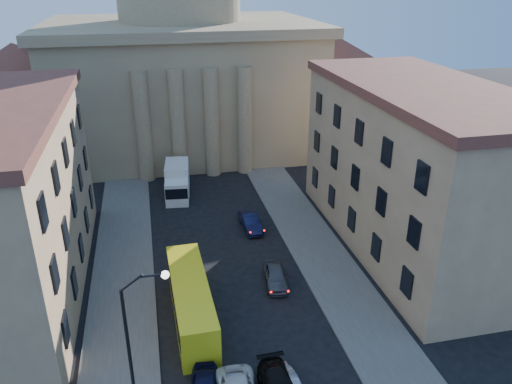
% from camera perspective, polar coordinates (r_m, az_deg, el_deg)
% --- Properties ---
extents(sidewalk_left, '(5.00, 60.00, 0.15)m').
position_cam_1_polar(sidewalk_left, '(39.92, -15.05, -12.19)').
color(sidewalk_left, '#514F4A').
rests_on(sidewalk_left, ground).
extents(sidewalk_right, '(5.00, 60.00, 0.15)m').
position_cam_1_polar(sidewalk_right, '(42.14, 8.94, -9.47)').
color(sidewalk_right, '#514F4A').
rests_on(sidewalk_right, ground).
extents(church, '(68.02, 28.76, 36.60)m').
position_cam_1_polar(church, '(71.03, -8.35, 14.65)').
color(church, '#8D7257').
rests_on(church, ground).
extents(building_right, '(11.60, 26.60, 14.70)m').
position_cam_1_polar(building_right, '(45.55, 17.78, 2.67)').
color(building_right, tan).
rests_on(building_right, ground).
extents(street_lamp, '(2.62, 0.44, 8.83)m').
position_cam_1_polar(street_lamp, '(28.71, -13.49, -15.15)').
color(street_lamp, black).
rests_on(street_lamp, ground).
extents(car_right_far, '(2.24, 4.41, 1.44)m').
position_cam_1_polar(car_right_far, '(40.46, 2.25, -9.61)').
color(car_right_far, '#4D4D52').
rests_on(car_right_far, ground).
extents(car_right_distant, '(1.73, 4.48, 1.46)m').
position_cam_1_polar(car_right_distant, '(48.54, -0.63, -3.46)').
color(car_right_distant, black).
rests_on(car_right_distant, ground).
extents(city_bus, '(2.75, 10.95, 3.07)m').
position_cam_1_polar(city_bus, '(36.62, -7.44, -12.10)').
color(city_bus, yellow).
rests_on(city_bus, ground).
extents(box_truck, '(3.15, 6.61, 3.51)m').
position_cam_1_polar(box_truck, '(56.01, -8.98, 1.18)').
color(box_truck, silver).
rests_on(box_truck, ground).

